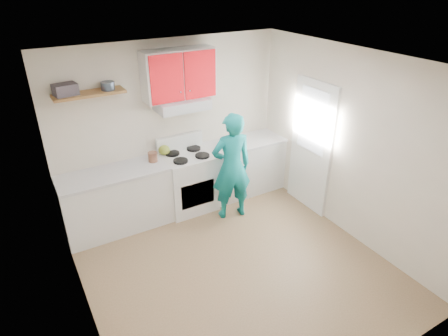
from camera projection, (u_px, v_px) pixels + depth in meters
floor at (235, 266)px, 5.01m from camera, size 3.80×3.80×0.00m
ceiling at (239, 64)px, 3.81m from camera, size 3.60×3.80×0.04m
back_wall at (171, 126)px, 5.87m from camera, size 3.60×0.04×2.60m
front_wall at (367, 282)px, 2.95m from camera, size 3.60×0.04×2.60m
left_wall at (74, 225)px, 3.61m from camera, size 0.04×3.80×2.60m
right_wall at (350, 146)px, 5.21m from camera, size 0.04×3.80×2.60m
door at (311, 147)px, 5.87m from camera, size 0.05×0.85×2.05m
door_glass at (313, 121)px, 5.66m from camera, size 0.01×0.55×0.95m
counter_left at (117, 201)px, 5.57m from camera, size 1.52×0.60×0.90m
counter_right at (243, 167)px, 6.54m from camera, size 1.32×0.60×0.90m
stove at (189, 182)px, 6.05m from camera, size 0.76×0.65×0.92m
range_hood at (182, 104)px, 5.57m from camera, size 0.76×0.44×0.15m
upper_cabinets at (179, 74)px, 5.41m from camera, size 1.02×0.33×0.70m
shelf at (89, 94)px, 4.91m from camera, size 0.90×0.30×0.04m
books at (65, 90)px, 4.76m from camera, size 0.31×0.24×0.14m
tin at (108, 86)px, 4.98m from camera, size 0.20×0.20×0.11m
kettle at (164, 150)px, 5.84m from camera, size 0.20×0.20×0.15m
crock at (153, 158)px, 5.63m from camera, size 0.14×0.14×0.17m
cutting_board at (241, 144)px, 6.23m from camera, size 0.33×0.25×0.02m
silicone_mat at (268, 136)px, 6.57m from camera, size 0.36×0.32×0.01m
person at (232, 167)px, 5.68m from camera, size 0.67×0.50×1.68m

